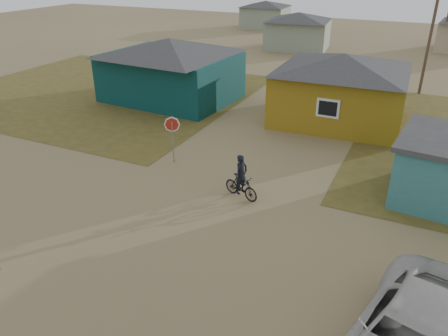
# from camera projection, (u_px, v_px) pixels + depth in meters

# --- Properties ---
(ground) EXTENTS (120.00, 120.00, 0.00)m
(ground) POSITION_uv_depth(u_px,v_px,m) (178.00, 234.00, 15.25)
(ground) COLOR olive
(grass_nw) EXTENTS (20.00, 18.00, 0.00)m
(grass_nw) POSITION_uv_depth(u_px,v_px,m) (103.00, 91.00, 31.17)
(grass_nw) COLOR brown
(grass_nw) RESTS_ON ground
(house_teal) EXTENTS (8.93, 7.08, 4.00)m
(house_teal) POSITION_uv_depth(u_px,v_px,m) (171.00, 69.00, 28.57)
(house_teal) COLOR #093131
(house_teal) RESTS_ON ground
(house_yellow) EXTENTS (7.72, 6.76, 3.90)m
(house_yellow) POSITION_uv_depth(u_px,v_px,m) (341.00, 87.00, 24.77)
(house_yellow) COLOR olive
(house_yellow) RESTS_ON ground
(house_pale_west) EXTENTS (7.04, 6.15, 3.60)m
(house_pale_west) POSITION_uv_depth(u_px,v_px,m) (298.00, 30.00, 44.33)
(house_pale_west) COLOR gray
(house_pale_west) RESTS_ON ground
(house_pale_north) EXTENTS (6.28, 5.81, 3.40)m
(house_pale_north) POSITION_uv_depth(u_px,v_px,m) (265.00, 14.00, 57.19)
(house_pale_north) COLOR gray
(house_pale_north) RESTS_ON ground
(utility_pole_near) EXTENTS (1.40, 0.20, 8.00)m
(utility_pole_near) POSITION_uv_depth(u_px,v_px,m) (431.00, 33.00, 28.79)
(utility_pole_near) COLOR brown
(utility_pole_near) RESTS_ON ground
(stop_sign) EXTENTS (0.73, 0.07, 2.24)m
(stop_sign) POSITION_uv_depth(u_px,v_px,m) (172.00, 129.00, 19.79)
(stop_sign) COLOR gray
(stop_sign) RESTS_ON ground
(cyclist) EXTENTS (1.70, 0.93, 1.85)m
(cyclist) POSITION_uv_depth(u_px,v_px,m) (241.00, 183.00, 17.23)
(cyclist) COLOR black
(cyclist) RESTS_ON ground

